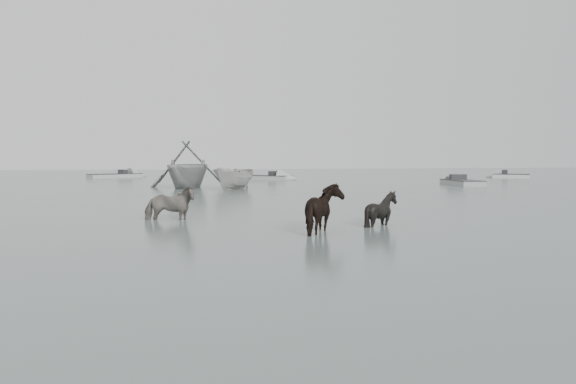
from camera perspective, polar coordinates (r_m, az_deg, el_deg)
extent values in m
plane|color=#4C5A56|center=(15.91, -3.96, -3.79)|extent=(140.00, 140.00, 0.00)
imported|color=black|center=(18.37, -11.96, -0.59)|extent=(1.83, 1.10, 1.44)
imported|color=black|center=(15.15, 3.89, -1.25)|extent=(1.43, 1.63, 1.53)
imported|color=black|center=(16.93, 9.44, -1.01)|extent=(1.38, 1.26, 1.39)
imported|color=#979997|center=(36.77, -10.11, 2.89)|extent=(6.43, 7.04, 3.16)
imported|color=#A6A5A1|center=(34.51, -5.46, 1.50)|extent=(3.47, 3.98, 1.49)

